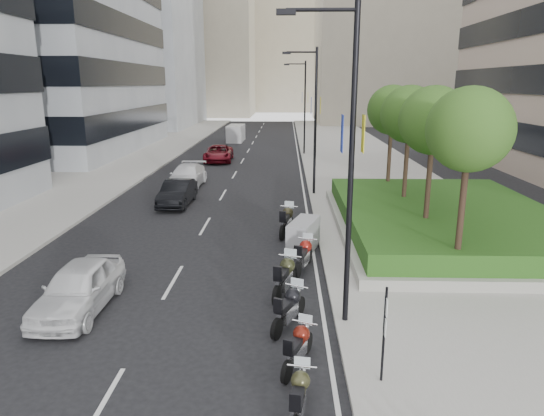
{
  "coord_description": "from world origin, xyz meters",
  "views": [
    {
      "loc": [
        2.53,
        -12.07,
        6.9
      ],
      "look_at": [
        1.97,
        6.94,
        2.0
      ],
      "focal_mm": 32.0,
      "sensor_mm": 36.0,
      "label": 1
    }
  ],
  "objects_px": {
    "car_a": "(79,287)",
    "car_c": "(187,176)",
    "motorcycle_2": "(289,308)",
    "motorcycle_1": "(298,347)",
    "lamp_post_2": "(303,103)",
    "delivery_van": "(236,134)",
    "car_b": "(177,193)",
    "car_d": "(219,153)",
    "motorcycle_0": "(299,396)",
    "motorcycle_4": "(304,255)",
    "motorcycle_5": "(304,236)",
    "parking_sign": "(384,330)",
    "motorcycle_6": "(287,221)",
    "lamp_post_0": "(346,154)",
    "motorcycle_3": "(285,276)",
    "lamp_post_1": "(313,114)"
  },
  "relations": [
    {
      "from": "car_a",
      "to": "motorcycle_4",
      "type": "bearing_deg",
      "value": 27.14
    },
    {
      "from": "car_a",
      "to": "car_d",
      "type": "bearing_deg",
      "value": 89.95
    },
    {
      "from": "parking_sign",
      "to": "motorcycle_4",
      "type": "bearing_deg",
      "value": 102.15
    },
    {
      "from": "motorcycle_5",
      "to": "motorcycle_3",
      "type": "bearing_deg",
      "value": -171.89
    },
    {
      "from": "motorcycle_2",
      "to": "motorcycle_1",
      "type": "bearing_deg",
      "value": -149.34
    },
    {
      "from": "parking_sign",
      "to": "lamp_post_1",
      "type": "bearing_deg",
      "value": 91.88
    },
    {
      "from": "lamp_post_0",
      "to": "car_d",
      "type": "relative_size",
      "value": 1.71
    },
    {
      "from": "motorcycle_4",
      "to": "car_d",
      "type": "relative_size",
      "value": 0.41
    },
    {
      "from": "lamp_post_2",
      "to": "motorcycle_4",
      "type": "bearing_deg",
      "value": -91.7
    },
    {
      "from": "motorcycle_0",
      "to": "motorcycle_4",
      "type": "bearing_deg",
      "value": 5.82
    },
    {
      "from": "lamp_post_0",
      "to": "lamp_post_1",
      "type": "bearing_deg",
      "value": 90.0
    },
    {
      "from": "lamp_post_2",
      "to": "delivery_van",
      "type": "distance_m",
      "value": 14.35
    },
    {
      "from": "motorcycle_4",
      "to": "car_c",
      "type": "height_order",
      "value": "car_c"
    },
    {
      "from": "motorcycle_3",
      "to": "motorcycle_5",
      "type": "relative_size",
      "value": 0.99
    },
    {
      "from": "motorcycle_2",
      "to": "motorcycle_5",
      "type": "xyz_separation_m",
      "value": [
        0.63,
        6.61,
        0.08
      ]
    },
    {
      "from": "car_a",
      "to": "car_c",
      "type": "distance_m",
      "value": 18.71
    },
    {
      "from": "motorcycle_2",
      "to": "delivery_van",
      "type": "relative_size",
      "value": 0.43
    },
    {
      "from": "car_b",
      "to": "car_c",
      "type": "height_order",
      "value": "car_c"
    },
    {
      "from": "motorcycle_0",
      "to": "motorcycle_5",
      "type": "height_order",
      "value": "motorcycle_5"
    },
    {
      "from": "car_c",
      "to": "car_d",
      "type": "relative_size",
      "value": 0.98
    },
    {
      "from": "lamp_post_1",
      "to": "motorcycle_4",
      "type": "distance_m",
      "value": 13.51
    },
    {
      "from": "motorcycle_2",
      "to": "motorcycle_5",
      "type": "height_order",
      "value": "motorcycle_5"
    },
    {
      "from": "car_c",
      "to": "motorcycle_4",
      "type": "bearing_deg",
      "value": -62.0
    },
    {
      "from": "lamp_post_1",
      "to": "motorcycle_3",
      "type": "height_order",
      "value": "lamp_post_1"
    },
    {
      "from": "motorcycle_6",
      "to": "motorcycle_0",
      "type": "bearing_deg",
      "value": -166.96
    },
    {
      "from": "motorcycle_6",
      "to": "motorcycle_4",
      "type": "bearing_deg",
      "value": -159.77
    },
    {
      "from": "lamp_post_2",
      "to": "delivery_van",
      "type": "height_order",
      "value": "lamp_post_2"
    },
    {
      "from": "lamp_post_2",
      "to": "motorcycle_5",
      "type": "bearing_deg",
      "value": -91.72
    },
    {
      "from": "motorcycle_4",
      "to": "delivery_van",
      "type": "bearing_deg",
      "value": 26.11
    },
    {
      "from": "lamp_post_1",
      "to": "lamp_post_2",
      "type": "distance_m",
      "value": 18.0
    },
    {
      "from": "parking_sign",
      "to": "car_d",
      "type": "distance_m",
      "value": 34.72
    },
    {
      "from": "motorcycle_0",
      "to": "motorcycle_2",
      "type": "bearing_deg",
      "value": 11.11
    },
    {
      "from": "motorcycle_4",
      "to": "car_a",
      "type": "distance_m",
      "value": 7.97
    },
    {
      "from": "motorcycle_2",
      "to": "lamp_post_1",
      "type": "bearing_deg",
      "value": 19.83
    },
    {
      "from": "parking_sign",
      "to": "motorcycle_6",
      "type": "xyz_separation_m",
      "value": [
        -2.23,
        11.79,
        -0.8
      ]
    },
    {
      "from": "car_b",
      "to": "car_d",
      "type": "relative_size",
      "value": 0.83
    },
    {
      "from": "motorcycle_2",
      "to": "car_c",
      "type": "relative_size",
      "value": 0.4
    },
    {
      "from": "motorcycle_3",
      "to": "car_a",
      "type": "bearing_deg",
      "value": 118.64
    },
    {
      "from": "motorcycle_5",
      "to": "car_b",
      "type": "xyz_separation_m",
      "value": [
        -7.08,
        7.85,
        0.05
      ]
    },
    {
      "from": "lamp_post_0",
      "to": "motorcycle_3",
      "type": "xyz_separation_m",
      "value": [
        -1.62,
        2.06,
        -4.42
      ]
    },
    {
      "from": "lamp_post_2",
      "to": "delivery_van",
      "type": "relative_size",
      "value": 1.89
    },
    {
      "from": "parking_sign",
      "to": "car_b",
      "type": "height_order",
      "value": "parking_sign"
    },
    {
      "from": "lamp_post_2",
      "to": "motorcycle_6",
      "type": "height_order",
      "value": "lamp_post_2"
    },
    {
      "from": "car_d",
      "to": "delivery_van",
      "type": "bearing_deg",
      "value": 87.67
    },
    {
      "from": "motorcycle_2",
      "to": "motorcycle_5",
      "type": "relative_size",
      "value": 0.86
    },
    {
      "from": "lamp_post_2",
      "to": "parking_sign",
      "type": "xyz_separation_m",
      "value": [
        0.66,
        -38.0,
        -3.61
      ]
    },
    {
      "from": "car_a",
      "to": "car_b",
      "type": "bearing_deg",
      "value": 90.04
    },
    {
      "from": "car_a",
      "to": "car_c",
      "type": "height_order",
      "value": "car_a"
    },
    {
      "from": "lamp_post_0",
      "to": "car_d",
      "type": "height_order",
      "value": "lamp_post_0"
    },
    {
      "from": "motorcycle_3",
      "to": "lamp_post_1",
      "type": "bearing_deg",
      "value": 10.52
    }
  ]
}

